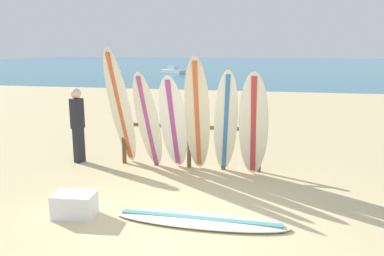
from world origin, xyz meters
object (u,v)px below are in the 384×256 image
at_px(surfboard_leaning_far_left, 120,108).
at_px(cooler_box, 75,205).
at_px(surfboard_lying_on_sand, 200,220).
at_px(beachgoer_standing, 78,122).
at_px(surfboard_leaning_left, 148,121).
at_px(surfboard_leaning_center_right, 226,123).
at_px(surfboard_leaning_right, 253,126).
at_px(small_boat_offshore, 173,71).
at_px(surfboard_rack, 189,138).
at_px(surfboard_leaning_center, 197,116).
at_px(surfboard_leaning_center_left, 173,124).

relative_size(surfboard_leaning_far_left, cooler_box, 4.19).
distance_m(surfboard_lying_on_sand, beachgoer_standing, 4.07).
height_order(surfboard_leaning_left, cooler_box, surfboard_leaning_left).
xyz_separation_m(surfboard_lying_on_sand, cooler_box, (-1.87, -0.19, 0.14)).
height_order(surfboard_leaning_left, surfboard_leaning_center_right, surfboard_leaning_center_right).
relative_size(surfboard_leaning_right, beachgoer_standing, 1.27).
distance_m(surfboard_leaning_center_right, surfboard_leaning_right, 0.55).
distance_m(small_boat_offshore, cooler_box, 33.54).
bearing_deg(surfboard_leaning_center_right, surfboard_rack, 157.04).
distance_m(surfboard_leaning_far_left, beachgoer_standing, 1.12).
height_order(surfboard_leaning_center, surfboard_lying_on_sand, surfboard_leaning_center).
xyz_separation_m(surfboard_leaning_center, surfboard_leaning_center_right, (0.56, 0.01, -0.12)).
distance_m(surfboard_rack, surfboard_lying_on_sand, 2.70).
bearing_deg(surfboard_leaning_center_left, surfboard_leaning_center, -2.55).
bearing_deg(beachgoer_standing, surfboard_leaning_right, -4.65).
relative_size(surfboard_leaning_far_left, surfboard_leaning_center_left, 1.26).
bearing_deg(beachgoer_standing, surfboard_leaning_center_left, -5.01).
bearing_deg(surfboard_leaning_center, surfboard_leaning_far_left, 176.92).
bearing_deg(surfboard_leaning_right, beachgoer_standing, 175.35).
xyz_separation_m(surfboard_rack, surfboard_leaning_center_right, (0.81, -0.34, 0.43)).
height_order(surfboard_rack, surfboard_leaning_far_left, surfboard_leaning_far_left).
relative_size(surfboard_leaning_right, small_boat_offshore, 0.72).
distance_m(surfboard_leaning_center_right, cooler_box, 3.21).
bearing_deg(cooler_box, surfboard_leaning_center_right, 45.30).
distance_m(surfboard_leaning_left, surfboard_leaning_right, 2.12).
height_order(surfboard_leaning_center, beachgoer_standing, surfboard_leaning_center).
distance_m(surfboard_leaning_left, small_boat_offshore, 31.32).
xyz_separation_m(surfboard_leaning_far_left, surfboard_leaning_center_right, (2.20, -0.08, -0.20)).
height_order(surfboard_leaning_center_right, surfboard_leaning_right, surfboard_leaning_center_right).
bearing_deg(surfboard_leaning_center_left, surfboard_rack, 52.98).
relative_size(beachgoer_standing, small_boat_offshore, 0.56).
bearing_deg(surfboard_leaning_center, beachgoer_standing, 175.44).
relative_size(surfboard_lying_on_sand, small_boat_offshore, 0.88).
relative_size(surfboard_leaning_left, surfboard_leaning_center_right, 0.97).
height_order(surfboard_leaning_far_left, surfboard_leaning_center, surfboard_leaning_far_left).
bearing_deg(surfboard_leaning_center_left, surfboard_leaning_left, -177.88).
xyz_separation_m(surfboard_rack, surfboard_leaning_far_left, (-1.39, -0.26, 0.63)).
height_order(surfboard_leaning_far_left, surfboard_lying_on_sand, surfboard_leaning_far_left).
bearing_deg(beachgoer_standing, surfboard_leaning_left, -7.22).
xyz_separation_m(surfboard_leaning_center_left, small_boat_offshore, (-8.04, 30.37, -0.74)).
xyz_separation_m(surfboard_leaning_far_left, surfboard_leaning_left, (0.62, -0.09, -0.23)).
height_order(surfboard_rack, surfboard_lying_on_sand, surfboard_rack).
bearing_deg(small_boat_offshore, beachgoer_standing, -79.06).
bearing_deg(surfboard_leaning_center, surfboard_lying_on_sand, -77.77).
xyz_separation_m(surfboard_rack, small_boat_offshore, (-8.28, 30.04, -0.37)).
height_order(beachgoer_standing, small_boat_offshore, beachgoer_standing).
xyz_separation_m(surfboard_leaning_far_left, small_boat_offshore, (-6.89, 30.31, -1.00)).
relative_size(surfboard_leaning_left, beachgoer_standing, 1.25).
distance_m(surfboard_leaning_left, surfboard_leaning_center_left, 0.53).
height_order(surfboard_leaning_left, surfboard_leaning_center_left, surfboard_leaning_left).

